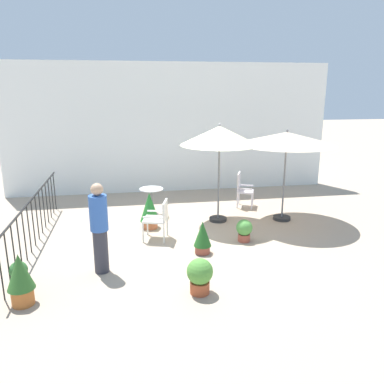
{
  "coord_description": "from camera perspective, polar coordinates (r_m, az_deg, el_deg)",
  "views": [
    {
      "loc": [
        -1.37,
        -8.21,
        3.24
      ],
      "look_at": [
        0.0,
        -0.17,
        1.02
      ],
      "focal_mm": 35.78,
      "sensor_mm": 36.0,
      "label": 1
    }
  ],
  "objects": [
    {
      "name": "ground_plane",
      "position": [
        8.93,
        -0.18,
        -6.07
      ],
      "size": [
        60.0,
        60.0,
        0.0
      ],
      "primitive_type": "plane",
      "color": "tan"
    },
    {
      "name": "villa_facade",
      "position": [
        12.31,
        -3.27,
        9.46
      ],
      "size": [
        10.26,
        0.3,
        4.03
      ],
      "primitive_type": "cube",
      "color": "white",
      "rests_on": "ground"
    },
    {
      "name": "terrace_railing",
      "position": [
        8.83,
        -22.46,
        -2.82
      ],
      "size": [
        0.03,
        5.15,
        1.01
      ],
      "color": "black",
      "rests_on": "ground"
    },
    {
      "name": "patio_umbrella_0",
      "position": [
        9.6,
        13.94,
        7.66
      ],
      "size": [
        2.39,
        2.39,
        2.28
      ],
      "color": "#2D2D2D",
      "rests_on": "ground"
    },
    {
      "name": "patio_umbrella_1",
      "position": [
        9.25,
        4.12,
        8.26
      ],
      "size": [
        1.91,
        1.91,
        2.44
      ],
      "color": "#2D2D2D",
      "rests_on": "ground"
    },
    {
      "name": "cafe_table_0",
      "position": [
        10.03,
        -6.05,
        -0.74
      ],
      "size": [
        0.61,
        0.61,
        0.73
      ],
      "color": "white",
      "rests_on": "ground"
    },
    {
      "name": "patio_chair_0",
      "position": [
        8.42,
        -4.96,
        -3.71
      ],
      "size": [
        0.6,
        0.61,
        0.88
      ],
      "color": "white",
      "rests_on": "ground"
    },
    {
      "name": "patio_chair_1",
      "position": [
        10.81,
        7.53,
        0.64
      ],
      "size": [
        0.58,
        0.59,
        0.97
      ],
      "color": "white",
      "rests_on": "ground"
    },
    {
      "name": "potted_plant_0",
      "position": [
        9.12,
        -6.34,
        -2.61
      ],
      "size": [
        0.46,
        0.46,
        0.88
      ],
      "color": "#CC6E43",
      "rests_on": "ground"
    },
    {
      "name": "potted_plant_1",
      "position": [
        6.51,
        -24.21,
        -11.58
      ],
      "size": [
        0.41,
        0.41,
        0.84
      ],
      "color": "#B8652E",
      "rests_on": "ground"
    },
    {
      "name": "potted_plant_2",
      "position": [
        7.17,
        -24.39,
        -11.01
      ],
      "size": [
        0.3,
        0.3,
        0.45
      ],
      "color": "#9D5238",
      "rests_on": "ground"
    },
    {
      "name": "potted_plant_3",
      "position": [
        8.43,
        7.8,
        -5.59
      ],
      "size": [
        0.35,
        0.35,
        0.49
      ],
      "color": "#A84F3D",
      "rests_on": "ground"
    },
    {
      "name": "potted_plant_4",
      "position": [
        7.74,
        1.58,
        -6.67
      ],
      "size": [
        0.36,
        0.36,
        0.68
      ],
      "color": "#9A4B3A",
      "rests_on": "ground"
    },
    {
      "name": "potted_plant_5",
      "position": [
        6.32,
        1.16,
        -12.21
      ],
      "size": [
        0.43,
        0.43,
        0.6
      ],
      "color": "#AE4F2E",
      "rests_on": "ground"
    },
    {
      "name": "standing_person",
      "position": [
        6.99,
        -13.64,
        -5.15
      ],
      "size": [
        0.45,
        0.45,
        1.66
      ],
      "color": "#33333D",
      "rests_on": "ground"
    }
  ]
}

